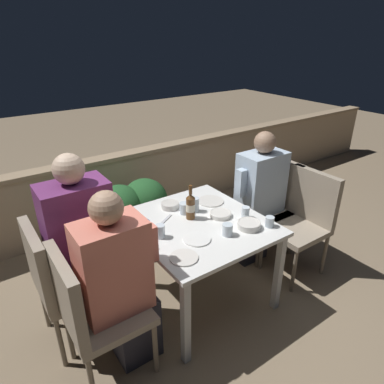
{
  "coord_description": "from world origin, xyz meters",
  "views": [
    {
      "loc": [
        -1.31,
        -1.79,
        2.0
      ],
      "look_at": [
        0.0,
        0.08,
        0.92
      ],
      "focal_mm": 32.0,
      "sensor_mm": 36.0,
      "label": 1
    }
  ],
  "objects": [
    {
      "name": "glass_cup_1",
      "position": [
        0.33,
        -0.15,
        0.75
      ],
      "size": [
        0.06,
        0.06,
        0.09
      ],
      "color": "silver",
      "rests_on": "dining_table"
    },
    {
      "name": "chair_left_far",
      "position": [
        -1.0,
        0.17,
        0.55
      ],
      "size": [
        0.47,
        0.47,
        0.92
      ],
      "color": "gray",
      "rests_on": "ground_plane"
    },
    {
      "name": "bowl_2",
      "position": [
        -0.38,
        0.18,
        0.72
      ],
      "size": [
        0.14,
        0.14,
        0.04
      ],
      "color": "#4C709E",
      "rests_on": "dining_table"
    },
    {
      "name": "ground_plane",
      "position": [
        0.0,
        0.0,
        0.0
      ],
      "size": [
        16.0,
        16.0,
        0.0
      ],
      "primitive_type": "plane",
      "color": "#847056"
    },
    {
      "name": "chair_right_near",
      "position": [
        0.99,
        -0.21,
        0.55
      ],
      "size": [
        0.47,
        0.47,
        0.92
      ],
      "color": "gray",
      "rests_on": "ground_plane"
    },
    {
      "name": "glass_cup_3",
      "position": [
        -0.33,
        -0.02,
        0.75
      ],
      "size": [
        0.06,
        0.06,
        0.1
      ],
      "color": "silver",
      "rests_on": "dining_table"
    },
    {
      "name": "dining_table",
      "position": [
        0.0,
        0.0,
        0.62
      ],
      "size": [
        0.95,
        1.02,
        0.7
      ],
      "color": "white",
      "rests_on": "ground_plane"
    },
    {
      "name": "chair_right_far",
      "position": [
        1.0,
        0.16,
        0.55
      ],
      "size": [
        0.47,
        0.47,
        0.92
      ],
      "color": "gray",
      "rests_on": "ground_plane"
    },
    {
      "name": "chair_left_near",
      "position": [
        -0.94,
        -0.21,
        0.55
      ],
      "size": [
        0.47,
        0.47,
        0.92
      ],
      "color": "gray",
      "rests_on": "ground_plane"
    },
    {
      "name": "person_purple_stripe",
      "position": [
        -0.79,
        0.17,
        0.68
      ],
      "size": [
        0.49,
        0.26,
        1.36
      ],
      "color": "#282833",
      "rests_on": "ground_plane"
    },
    {
      "name": "plate_2",
      "position": [
        -0.34,
        -0.31,
        0.71
      ],
      "size": [
        0.18,
        0.18,
        0.01
      ],
      "color": "silver",
      "rests_on": "dining_table"
    },
    {
      "name": "glass_cup_2",
      "position": [
        0.39,
        -0.35,
        0.74
      ],
      "size": [
        0.06,
        0.06,
        0.08
      ],
      "color": "silver",
      "rests_on": "dining_table"
    },
    {
      "name": "parapet_wall",
      "position": [
        0.0,
        1.53,
        0.4
      ],
      "size": [
        9.0,
        0.18,
        0.8
      ],
      "color": "tan",
      "rests_on": "ground_plane"
    },
    {
      "name": "bowl_1",
      "position": [
        -0.05,
        0.32,
        0.73
      ],
      "size": [
        0.14,
        0.14,
        0.05
      ],
      "color": "beige",
      "rests_on": "dining_table"
    },
    {
      "name": "fork_0",
      "position": [
        -0.19,
        0.16,
        0.71
      ],
      "size": [
        0.16,
        0.1,
        0.01
      ],
      "color": "silver",
      "rests_on": "dining_table"
    },
    {
      "name": "bowl_0",
      "position": [
        0.26,
        -0.28,
        0.73
      ],
      "size": [
        0.17,
        0.17,
        0.05
      ],
      "color": "silver",
      "rests_on": "dining_table"
    },
    {
      "name": "plate_1",
      "position": [
        0.29,
        0.21,
        0.71
      ],
      "size": [
        0.22,
        0.22,
        0.01
      ],
      "color": "silver",
      "rests_on": "dining_table"
    },
    {
      "name": "glass_cup_5",
      "position": [
        0.08,
        0.15,
        0.76
      ],
      "size": [
        0.07,
        0.07,
        0.12
      ],
      "color": "silver",
      "rests_on": "dining_table"
    },
    {
      "name": "glass_cup_0",
      "position": [
        0.06,
        -0.26,
        0.75
      ],
      "size": [
        0.07,
        0.07,
        0.09
      ],
      "color": "silver",
      "rests_on": "dining_table"
    },
    {
      "name": "bowl_3",
      "position": [
        0.2,
        -0.03,
        0.72
      ],
      "size": [
        0.17,
        0.17,
        0.04
      ],
      "color": "silver",
      "rests_on": "dining_table"
    },
    {
      "name": "glass_cup_4",
      "position": [
        -0.01,
        0.17,
        0.75
      ],
      "size": [
        0.08,
        0.08,
        0.09
      ],
      "color": "silver",
      "rests_on": "dining_table"
    },
    {
      "name": "planter_hedge",
      "position": [
        -0.2,
        0.99,
        0.38
      ],
      "size": [
        0.98,
        0.47,
        0.68
      ],
      "color": "brown",
      "rests_on": "ground_plane"
    },
    {
      "name": "person_blue_shirt",
      "position": [
        0.79,
        0.16,
        0.62
      ],
      "size": [
        0.49,
        0.26,
        1.23
      ],
      "color": "#282833",
      "rests_on": "ground_plane"
    },
    {
      "name": "person_coral_top",
      "position": [
        -0.73,
        -0.21,
        0.63
      ],
      "size": [
        0.48,
        0.26,
        1.24
      ],
      "color": "#282833",
      "rests_on": "ground_plane"
    },
    {
      "name": "beer_bottle",
      "position": [
        -0.01,
        0.08,
        0.81
      ],
      "size": [
        0.07,
        0.07,
        0.27
      ],
      "color": "brown",
      "rests_on": "dining_table"
    },
    {
      "name": "plate_0",
      "position": [
        -0.14,
        -0.19,
        0.71
      ],
      "size": [
        0.19,
        0.19,
        0.01
      ],
      "color": "white",
      "rests_on": "dining_table"
    }
  ]
}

